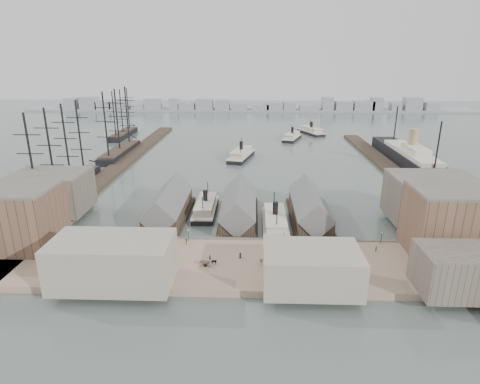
{
  "coord_description": "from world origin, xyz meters",
  "views": [
    {
      "loc": [
        5.27,
        -121.17,
        56.93
      ],
      "look_at": [
        0.0,
        30.0,
        6.0
      ],
      "focal_mm": 30.0,
      "sensor_mm": 36.0,
      "label": 1
    }
  ],
  "objects_px": {
    "ferry_docked_west": "(206,207)",
    "ocean_steamer": "(411,158)",
    "tram": "(438,251)",
    "horse_cart_center": "(211,262)",
    "horse_cart_left": "(105,248)",
    "horse_cart_right": "(272,261)"
  },
  "relations": [
    {
      "from": "horse_cart_center",
      "to": "horse_cart_right",
      "type": "distance_m",
      "value": 17.11
    },
    {
      "from": "horse_cart_center",
      "to": "horse_cart_left",
      "type": "bearing_deg",
      "value": 93.65
    },
    {
      "from": "horse_cart_left",
      "to": "horse_cart_center",
      "type": "xyz_separation_m",
      "value": [
        32.69,
        -7.68,
        -0.05
      ]
    },
    {
      "from": "tram",
      "to": "ferry_docked_west",
      "type": "bearing_deg",
      "value": 152.3
    },
    {
      "from": "horse_cart_left",
      "to": "horse_cart_right",
      "type": "xyz_separation_m",
      "value": [
        49.75,
        -6.4,
        0.02
      ]
    },
    {
      "from": "tram",
      "to": "horse_cart_right",
      "type": "relative_size",
      "value": 2.24
    },
    {
      "from": "ferry_docked_west",
      "to": "horse_cart_left",
      "type": "relative_size",
      "value": 5.62
    },
    {
      "from": "ferry_docked_west",
      "to": "horse_cart_center",
      "type": "xyz_separation_m",
      "value": [
        6.69,
        -44.58,
        0.55
      ]
    },
    {
      "from": "horse_cart_center",
      "to": "horse_cart_right",
      "type": "height_order",
      "value": "horse_cart_right"
    },
    {
      "from": "ferry_docked_west",
      "to": "horse_cart_right",
      "type": "xyz_separation_m",
      "value": [
        23.76,
        -43.3,
        0.62
      ]
    },
    {
      "from": "ferry_docked_west",
      "to": "ocean_steamer",
      "type": "bearing_deg",
      "value": 35.41
    },
    {
      "from": "tram",
      "to": "horse_cart_center",
      "type": "xyz_separation_m",
      "value": [
        -65.03,
        -6.5,
        -1.16
      ]
    },
    {
      "from": "horse_cart_left",
      "to": "horse_cart_right",
      "type": "distance_m",
      "value": 50.16
    },
    {
      "from": "ocean_steamer",
      "to": "horse_cart_center",
      "type": "distance_m",
      "value": 154.53
    },
    {
      "from": "tram",
      "to": "horse_cart_right",
      "type": "distance_m",
      "value": 48.26
    },
    {
      "from": "ocean_steamer",
      "to": "tram",
      "type": "xyz_separation_m",
      "value": [
        -33.28,
        -112.72,
        -0.43
      ]
    },
    {
      "from": "horse_cart_right",
      "to": "horse_cart_left",
      "type": "bearing_deg",
      "value": 89.75
    },
    {
      "from": "ferry_docked_west",
      "to": "ocean_steamer",
      "type": "relative_size",
      "value": 0.26
    },
    {
      "from": "ocean_steamer",
      "to": "tram",
      "type": "height_order",
      "value": "ocean_steamer"
    },
    {
      "from": "ocean_steamer",
      "to": "horse_cart_left",
      "type": "relative_size",
      "value": 21.44
    },
    {
      "from": "horse_cart_left",
      "to": "ocean_steamer",
      "type": "bearing_deg",
      "value": -54.05
    },
    {
      "from": "tram",
      "to": "horse_cart_center",
      "type": "bearing_deg",
      "value": -174.03
    }
  ]
}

